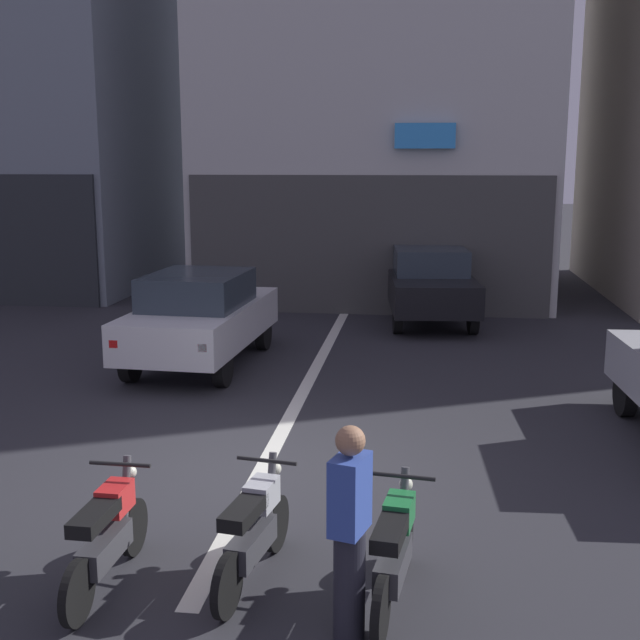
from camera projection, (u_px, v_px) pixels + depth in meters
ground_plane at (261, 471)px, 9.31m from camera, size 120.00×120.00×0.00m
lane_centre_line at (325, 351)px, 15.14m from camera, size 0.20×18.00×0.01m
building_corner_left at (16, 90)px, 23.01m from camera, size 8.08×8.11×11.03m
car_white_crossing_near at (201, 315)px, 13.96m from camera, size 1.98×4.19×1.64m
car_black_down_street at (429, 282)px, 17.79m from camera, size 2.14×4.25×1.64m
motorcycle_red_row_leftmost at (107, 535)px, 6.73m from camera, size 0.55×1.67×0.98m
motorcycle_silver_row_left_mid at (254, 530)px, 6.81m from camera, size 0.55×1.66×0.98m
motorcycle_green_row_centre at (395, 550)px, 6.47m from camera, size 0.55×1.66×0.98m
person_by_motorcycles at (350, 532)px, 5.90m from camera, size 0.31×0.41×1.67m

